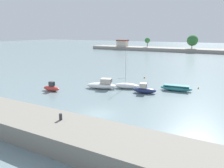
{
  "coord_description": "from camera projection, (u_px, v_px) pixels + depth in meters",
  "views": [
    {
      "loc": [
        12.96,
        -21.17,
        10.1
      ],
      "look_at": [
        -3.59,
        10.43,
        1.18
      ],
      "focal_mm": 33.6,
      "sensor_mm": 36.0,
      "label": 1
    }
  ],
  "objects": [
    {
      "name": "mooring_buoy_1",
      "position": [
        198.0,
        88.0,
        38.23
      ],
      "size": [
        0.28,
        0.28,
        0.28
      ],
      "primitive_type": "sphere",
      "color": "yellow",
      "rests_on": "ground"
    },
    {
      "name": "moored_boat_2",
      "position": [
        126.0,
        86.0,
        38.33
      ],
      "size": [
        4.88,
        2.66,
        6.59
      ],
      "rotation": [
        0.0,
        0.0,
        0.25
      ],
      "color": "white",
      "rests_on": "ground"
    },
    {
      "name": "distant_shoreline",
      "position": [
        195.0,
        49.0,
        105.99
      ],
      "size": [
        113.96,
        11.97,
        8.53
      ],
      "color": "gray",
      "rests_on": "ground"
    },
    {
      "name": "moored_boat_0",
      "position": [
        51.0,
        88.0,
        36.7
      ],
      "size": [
        3.31,
        1.35,
        1.66
      ],
      "rotation": [
        0.0,
        0.0,
        0.09
      ],
      "color": "#C63833",
      "rests_on": "ground"
    },
    {
      "name": "ground_plane",
      "position": [
        99.0,
        114.0,
        26.48
      ],
      "size": [
        400.0,
        400.0,
        0.0
      ],
      "primitive_type": "plane",
      "color": "slate"
    },
    {
      "name": "moored_boat_3",
      "position": [
        144.0,
        90.0,
        35.37
      ],
      "size": [
        4.07,
        2.33,
        1.72
      ],
      "rotation": [
        0.0,
        0.0,
        0.23
      ],
      "color": "navy",
      "rests_on": "ground"
    },
    {
      "name": "mooring_buoy_0",
      "position": [
        144.0,
        77.0,
        46.87
      ],
      "size": [
        0.33,
        0.33,
        0.33
      ],
      "primitive_type": "sphere",
      "color": "orange",
      "rests_on": "ground"
    },
    {
      "name": "seawall_embankment",
      "position": [
        58.0,
        131.0,
        19.89
      ],
      "size": [
        93.21,
        5.32,
        1.83
      ],
      "primitive_type": "cube",
      "color": "gray",
      "rests_on": "ground"
    },
    {
      "name": "moored_boat_1",
      "position": [
        102.0,
        85.0,
        38.26
      ],
      "size": [
        5.76,
        3.5,
        1.89
      ],
      "rotation": [
        0.0,
        0.0,
        0.28
      ],
      "color": "white",
      "rests_on": "ground"
    },
    {
      "name": "mooring_bollard",
      "position": [
        61.0,
        117.0,
        20.17
      ],
      "size": [
        0.3,
        0.3,
        0.62
      ],
      "primitive_type": "cylinder",
      "color": "#2D2D33",
      "rests_on": "seawall_embankment"
    },
    {
      "name": "moored_boat_4",
      "position": [
        176.0,
        88.0,
        36.82
      ],
      "size": [
        5.55,
        2.08,
        1.01
      ],
      "rotation": [
        0.0,
        0.0,
        0.1
      ],
      "color": "teal",
      "rests_on": "ground"
    }
  ]
}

